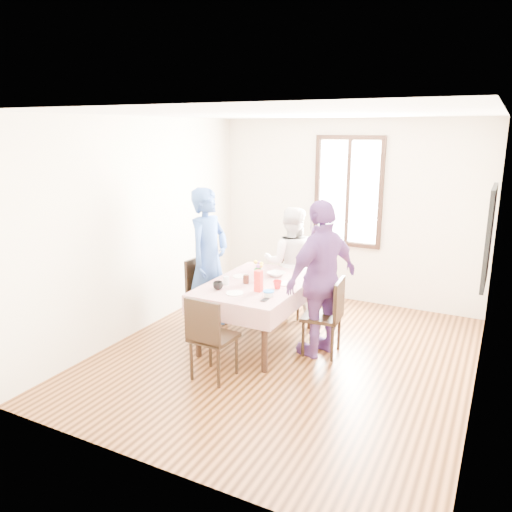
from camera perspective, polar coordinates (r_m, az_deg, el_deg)
name	(u,v)px	position (r m, az deg, el deg)	size (l,w,h in m)	color
ground	(285,355)	(5.87, 3.40, -11.33)	(4.50, 4.50, 0.00)	black
back_wall	(348,212)	(7.51, 10.50, 5.00)	(4.00, 4.00, 0.00)	beige
right_wall	(488,264)	(5.01, 25.10, -0.85)	(4.50, 4.50, 0.00)	beige
window_frame	(348,192)	(7.45, 10.56, 7.25)	(1.02, 0.06, 1.62)	black
window_pane	(349,192)	(7.45, 10.59, 7.26)	(0.90, 0.02, 1.50)	white
art_poster	(490,236)	(5.26, 25.26, 2.06)	(0.04, 0.76, 0.96)	red
dining_table	(258,313)	(6.08, 0.22, -6.52)	(0.97, 1.48, 0.75)	black
tablecloth	(258,283)	(5.96, 0.22, -3.10)	(1.09, 1.60, 0.01)	#560308
chair_left	(208,293)	(6.55, -5.55, -4.30)	(0.42, 0.42, 0.91)	black
chair_right	(322,316)	(5.80, 7.59, -6.87)	(0.42, 0.42, 0.91)	black
chair_far	(291,284)	(6.93, 4.02, -3.20)	(0.42, 0.42, 0.91)	black
chair_near	(214,337)	(5.23, -4.88, -9.23)	(0.42, 0.42, 0.91)	black
person_left	(208,259)	(6.40, -5.49, -0.38)	(0.67, 0.44, 1.84)	#2A4787
person_far	(291,262)	(6.82, 4.00, -0.73)	(0.75, 0.58, 1.54)	white
person_right	(321,279)	(5.66, 7.53, -2.62)	(1.06, 0.44, 1.80)	#5B3370
mug_black	(218,286)	(5.70, -4.40, -3.40)	(0.12, 0.12, 0.09)	black
mug_flag	(277,285)	(5.72, 2.47, -3.30)	(0.10, 0.10, 0.10)	red
mug_green	(258,271)	(6.27, 0.21, -1.77)	(0.10, 0.10, 0.08)	#0C7226
serving_bowl	(276,274)	(6.20, 2.30, -2.09)	(0.21, 0.21, 0.05)	white
juice_carton	(259,281)	(5.60, 0.29, -2.89)	(0.08, 0.08, 0.24)	red
butter_tub	(269,294)	(5.46, 1.46, -4.40)	(0.11, 0.11, 0.05)	white
jam_jar	(246,279)	(5.90, -1.16, -2.69)	(0.07, 0.07, 0.10)	black
drinking_glass	(226,280)	(5.87, -3.46, -2.82)	(0.07, 0.07, 0.10)	silver
smartphone	(265,300)	(5.35, 1.02, -5.05)	(0.06, 0.12, 0.01)	black
flower_vase	(258,276)	(5.98, 0.28, -2.28)	(0.07, 0.07, 0.14)	silver
plate_left	(241,276)	(6.18, -1.77, -2.34)	(0.20, 0.20, 0.01)	white
plate_right	(284,283)	(5.90, 3.23, -3.17)	(0.20, 0.20, 0.01)	white
plate_near	(235,293)	(5.56, -2.47, -4.29)	(0.20, 0.20, 0.01)	white
butter_lid	(269,291)	(5.45, 1.46, -4.07)	(0.12, 0.12, 0.01)	blue
flower_bunch	(258,266)	(5.94, 0.28, -1.18)	(0.09, 0.09, 0.10)	yellow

